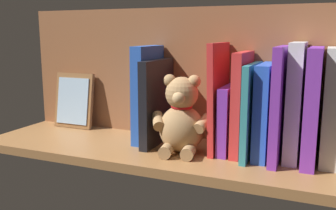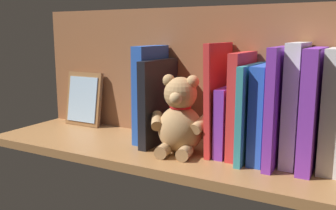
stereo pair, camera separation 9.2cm
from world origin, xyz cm
name	(u,v)px [view 1 (the left image)]	position (x,y,z in cm)	size (l,w,h in cm)	color
ground_plane	(168,152)	(0.00, 0.00, -1.10)	(98.02, 29.40, 2.20)	#9E6B3D
shelf_back_panel	(186,74)	(0.00, -12.45, 17.58)	(98.02, 1.50, 35.15)	#925935
book_0	(313,106)	(-33.06, -2.99, 12.72)	(2.93, 16.62, 25.44)	purple
book_1	(295,102)	(-29.37, -4.23, 13.22)	(3.12, 14.13, 26.44)	silver
book_2	(280,104)	(-26.16, -2.45, 12.81)	(1.96, 17.70, 25.62)	purple
book_3	(265,111)	(-22.93, -3.48, 10.79)	(3.17, 15.63, 21.59)	blue
book_4	(251,110)	(-19.93, -2.57, 10.81)	(1.48, 17.46, 21.62)	teal
book_5	(242,103)	(-17.41, -3.85, 12.07)	(2.23, 14.89, 24.14)	red
book_6	(229,118)	(-14.40, -4.00, 8.05)	(2.45, 14.60, 16.09)	purple
book_7	(219,97)	(-11.80, -3.71, 13.09)	(1.43, 15.17, 26.18)	red
teddy_bear	(181,119)	(-4.21, 1.75, 8.29)	(15.09, 13.24, 18.84)	tan
book_8	(157,102)	(4.31, -2.91, 10.91)	(2.25, 16.77, 21.81)	black
book_9	(148,94)	(7.65, -4.42, 12.59)	(3.10, 13.76, 25.19)	blue
picture_frame_leaning	(74,101)	(34.97, -8.97, 8.21)	(12.92, 4.07, 16.62)	brown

